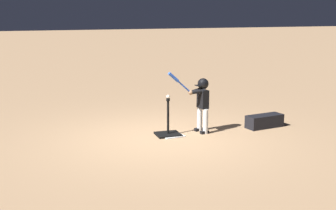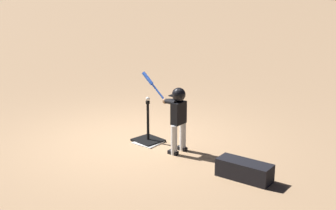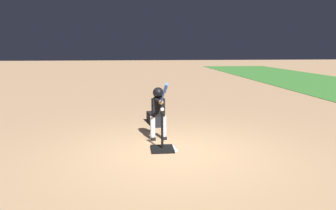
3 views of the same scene
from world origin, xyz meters
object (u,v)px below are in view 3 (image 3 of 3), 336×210
batter_child (159,107)px  equipment_bag (156,119)px  baseball (162,110)px  batting_tee (162,145)px

batter_child → equipment_bag: size_ratio=1.58×
batter_child → baseball: batter_child is taller
batter_child → baseball: size_ratio=17.96×
batter_child → baseball: 0.74m
batting_tee → baseball: size_ratio=10.48×
batting_tee → batter_child: batter_child is taller
batter_child → batting_tee: bearing=1.1°
batting_tee → equipment_bag: batting_tee is taller
batting_tee → baseball: baseball is taller
baseball → equipment_bag: 2.32m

